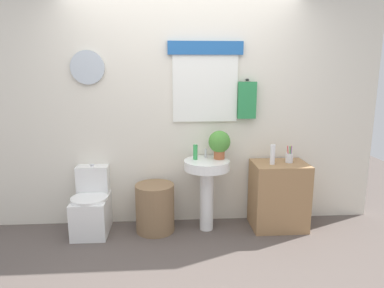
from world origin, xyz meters
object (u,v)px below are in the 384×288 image
(soap_bottle, at_px, (195,152))
(toothbrush_cup, at_px, (289,158))
(wooden_cabinet, at_px, (279,195))
(potted_plant, at_px, (219,143))
(toilet, at_px, (92,207))
(lotion_bottle, at_px, (273,155))
(pedestal_sink, at_px, (207,179))
(laundry_hamper, at_px, (155,208))

(soap_bottle, distance_m, toothbrush_cup, 1.02)
(wooden_cabinet, xyz_separation_m, potted_plant, (-0.66, 0.06, 0.59))
(toilet, relative_size, lotion_bottle, 3.38)
(toothbrush_cup, bearing_deg, pedestal_sink, -178.74)
(wooden_cabinet, height_order, toothbrush_cup, toothbrush_cup)
(pedestal_sink, distance_m, toothbrush_cup, 0.93)
(laundry_hamper, xyz_separation_m, wooden_cabinet, (1.36, 0.00, 0.11))
(soap_bottle, height_order, toothbrush_cup, soap_bottle)
(pedestal_sink, xyz_separation_m, wooden_cabinet, (0.80, 0.00, -0.21))
(toilet, xyz_separation_m, toothbrush_cup, (2.14, -0.01, 0.52))
(toilet, bearing_deg, potted_plant, 1.21)
(laundry_hamper, bearing_deg, lotion_bottle, -1.82)
(wooden_cabinet, bearing_deg, laundry_hamper, 180.00)
(lotion_bottle, bearing_deg, pedestal_sink, 176.72)
(soap_bottle, bearing_deg, lotion_bottle, -6.29)
(soap_bottle, relative_size, potted_plant, 0.53)
(lotion_bottle, distance_m, toothbrush_cup, 0.22)
(potted_plant, bearing_deg, laundry_hamper, -175.11)
(potted_plant, distance_m, toothbrush_cup, 0.78)
(toilet, height_order, potted_plant, potted_plant)
(toilet, xyz_separation_m, laundry_hamper, (0.68, -0.03, -0.01))
(potted_plant, height_order, toothbrush_cup, potted_plant)
(toilet, bearing_deg, laundry_hamper, -2.61)
(pedestal_sink, bearing_deg, soap_bottle, 157.38)
(toilet, relative_size, potted_plant, 2.33)
(laundry_hamper, relative_size, soap_bottle, 3.25)
(potted_plant, xyz_separation_m, toothbrush_cup, (0.76, -0.04, -0.17))
(toilet, bearing_deg, soap_bottle, 0.98)
(pedestal_sink, relative_size, soap_bottle, 4.84)
(pedestal_sink, xyz_separation_m, toothbrush_cup, (0.90, 0.02, 0.21))
(toothbrush_cup, bearing_deg, potted_plant, 176.99)
(wooden_cabinet, xyz_separation_m, lotion_bottle, (-0.10, -0.04, 0.48))
(toilet, relative_size, toothbrush_cup, 3.87)
(wooden_cabinet, distance_m, lotion_bottle, 0.49)
(toilet, relative_size, laundry_hamper, 1.37)
(toilet, bearing_deg, wooden_cabinet, -0.87)
(toilet, bearing_deg, lotion_bottle, -2.10)
(laundry_hamper, relative_size, lotion_bottle, 2.47)
(pedestal_sink, height_order, soap_bottle, soap_bottle)
(toothbrush_cup, bearing_deg, toilet, 179.71)
(laundry_hamper, xyz_separation_m, soap_bottle, (0.44, 0.05, 0.60))
(pedestal_sink, height_order, toothbrush_cup, toothbrush_cup)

